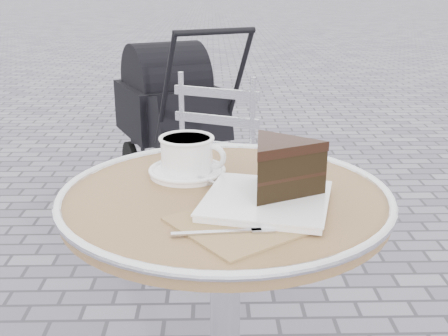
{
  "coord_description": "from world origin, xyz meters",
  "views": [
    {
      "loc": [
        -0.03,
        -1.12,
        1.18
      ],
      "look_at": [
        -0.0,
        0.03,
        0.78
      ],
      "focal_mm": 45.0,
      "sensor_mm": 36.0,
      "label": 1
    }
  ],
  "objects_px": {
    "cake_plate_set": "(277,175)",
    "bistro_chair": "(209,155)",
    "cafe_table": "(225,261)",
    "cappuccino_set": "(188,158)",
    "baby_stroller": "(174,118)"
  },
  "relations": [
    {
      "from": "cake_plate_set",
      "to": "bistro_chair",
      "type": "distance_m",
      "value": 1.1
    },
    {
      "from": "cafe_table",
      "to": "cake_plate_set",
      "type": "height_order",
      "value": "cake_plate_set"
    },
    {
      "from": "cafe_table",
      "to": "cake_plate_set",
      "type": "relative_size",
      "value": 1.91
    },
    {
      "from": "cappuccino_set",
      "to": "baby_stroller",
      "type": "height_order",
      "value": "baby_stroller"
    },
    {
      "from": "cafe_table",
      "to": "baby_stroller",
      "type": "distance_m",
      "value": 1.91
    },
    {
      "from": "baby_stroller",
      "to": "cappuccino_set",
      "type": "bearing_deg",
      "value": -109.01
    },
    {
      "from": "cafe_table",
      "to": "bistro_chair",
      "type": "xyz_separation_m",
      "value": [
        -0.04,
        1.0,
        -0.07
      ]
    },
    {
      "from": "cake_plate_set",
      "to": "baby_stroller",
      "type": "height_order",
      "value": "baby_stroller"
    },
    {
      "from": "bistro_chair",
      "to": "baby_stroller",
      "type": "bearing_deg",
      "value": 126.97
    },
    {
      "from": "cappuccino_set",
      "to": "bistro_chair",
      "type": "height_order",
      "value": "cappuccino_set"
    },
    {
      "from": "bistro_chair",
      "to": "cake_plate_set",
      "type": "bearing_deg",
      "value": -58.05
    },
    {
      "from": "cappuccino_set",
      "to": "baby_stroller",
      "type": "relative_size",
      "value": 0.19
    },
    {
      "from": "cafe_table",
      "to": "baby_stroller",
      "type": "relative_size",
      "value": 0.74
    },
    {
      "from": "cafe_table",
      "to": "cappuccino_set",
      "type": "bearing_deg",
      "value": 124.71
    },
    {
      "from": "cappuccino_set",
      "to": "cake_plate_set",
      "type": "bearing_deg",
      "value": -23.42
    }
  ]
}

